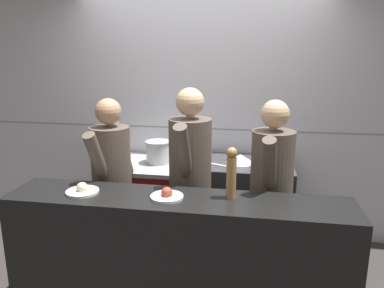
# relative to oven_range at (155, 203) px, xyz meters

# --- Properties ---
(wall_back_tiled) EXTENTS (8.00, 0.06, 2.60)m
(wall_back_tiled) POSITION_rel_oven_range_xyz_m (0.43, 0.40, 0.87)
(wall_back_tiled) COLOR silver
(wall_back_tiled) RESTS_ON ground_plane
(oven_range) EXTENTS (0.83, 0.71, 0.86)m
(oven_range) POSITION_rel_oven_range_xyz_m (0.00, 0.00, 0.00)
(oven_range) COLOR maroon
(oven_range) RESTS_ON ground_plane
(prep_counter) EXTENTS (0.90, 0.65, 0.91)m
(prep_counter) POSITION_rel_oven_range_xyz_m (0.90, -0.00, 0.02)
(prep_counter) COLOR #38383D
(prep_counter) RESTS_ON ground_plane
(pass_counter) EXTENTS (2.39, 0.45, 0.97)m
(pass_counter) POSITION_rel_oven_range_xyz_m (0.47, -1.10, 0.05)
(pass_counter) COLOR black
(pass_counter) RESTS_ON ground_plane
(stock_pot) EXTENTS (0.25, 0.25, 0.22)m
(stock_pot) POSITION_rel_oven_range_xyz_m (0.05, 0.01, 0.55)
(stock_pot) COLOR #B7BABF
(stock_pot) RESTS_ON oven_range
(mixing_bowl_steel) EXTENTS (0.27, 0.27, 0.08)m
(mixing_bowl_steel) POSITION_rel_oven_range_xyz_m (0.85, -0.00, 0.52)
(mixing_bowl_steel) COLOR #B7BABF
(mixing_bowl_steel) RESTS_ON prep_counter
(chefs_knife) EXTENTS (0.36, 0.17, 0.02)m
(chefs_knife) POSITION_rel_oven_range_xyz_m (0.59, -0.09, 0.48)
(chefs_knife) COLOR #B7BABF
(chefs_knife) RESTS_ON prep_counter
(plated_dish_main) EXTENTS (0.23, 0.23, 0.08)m
(plated_dish_main) POSITION_rel_oven_range_xyz_m (-0.21, -1.12, 0.56)
(plated_dish_main) COLOR white
(plated_dish_main) RESTS_ON pass_counter
(plated_dish_appetiser) EXTENTS (0.23, 0.23, 0.08)m
(plated_dish_appetiser) POSITION_rel_oven_range_xyz_m (0.40, -1.11, 0.56)
(plated_dish_appetiser) COLOR white
(plated_dish_appetiser) RESTS_ON pass_counter
(pepper_mill) EXTENTS (0.07, 0.07, 0.36)m
(pepper_mill) POSITION_rel_oven_range_xyz_m (0.83, -1.04, 0.72)
(pepper_mill) COLOR #AD7A47
(pepper_mill) RESTS_ON pass_counter
(chef_head_cook) EXTENTS (0.36, 0.69, 1.58)m
(chef_head_cook) POSITION_rel_oven_range_xyz_m (-0.17, -0.66, 0.45)
(chef_head_cook) COLOR black
(chef_head_cook) RESTS_ON ground_plane
(chef_sous) EXTENTS (0.36, 0.73, 1.67)m
(chef_sous) POSITION_rel_oven_range_xyz_m (0.48, -0.61, 0.50)
(chef_sous) COLOR black
(chef_sous) RESTS_ON ground_plane
(chef_line) EXTENTS (0.37, 0.70, 1.60)m
(chef_line) POSITION_rel_oven_range_xyz_m (1.12, -0.66, 0.46)
(chef_line) COLOR black
(chef_line) RESTS_ON ground_plane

